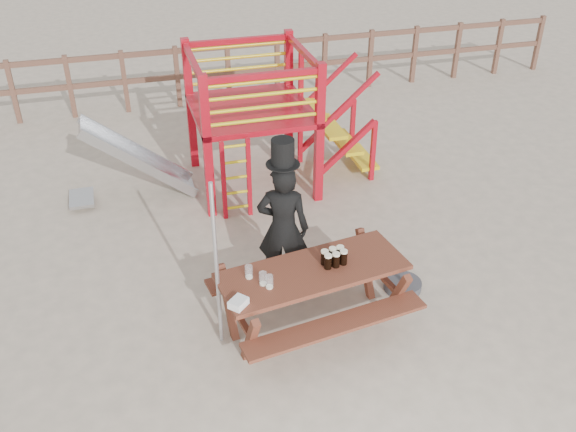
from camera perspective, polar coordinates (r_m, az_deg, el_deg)
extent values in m
plane|color=#BFAB94|center=(7.24, 1.95, -10.47)|extent=(60.00, 60.00, 0.00)
cube|color=brown|center=(12.76, -7.72, 14.50)|extent=(15.00, 0.06, 0.10)
cube|color=brown|center=(12.91, -7.56, 12.37)|extent=(15.00, 0.06, 0.10)
cube|color=brown|center=(12.93, -23.25, 10.08)|extent=(0.09, 0.09, 1.20)
cube|color=brown|center=(12.83, -18.82, 10.81)|extent=(0.09, 0.09, 1.20)
cube|color=brown|center=(12.81, -14.31, 11.49)|extent=(0.09, 0.09, 1.20)
cube|color=brown|center=(12.86, -9.80, 12.10)|extent=(0.09, 0.09, 1.20)
cube|color=brown|center=(12.99, -5.33, 12.63)|extent=(0.09, 0.09, 1.20)
cube|color=brown|center=(13.19, -0.96, 13.07)|extent=(0.09, 0.09, 1.20)
cube|color=brown|center=(13.47, 3.27, 13.42)|extent=(0.09, 0.09, 1.20)
cube|color=brown|center=(13.81, 7.32, 13.70)|extent=(0.09, 0.09, 1.20)
cube|color=brown|center=(14.22, 11.16, 13.90)|extent=(0.09, 0.09, 1.20)
cube|color=brown|center=(14.68, 14.79, 14.03)|extent=(0.09, 0.09, 1.20)
cube|color=brown|center=(15.19, 18.18, 14.11)|extent=(0.09, 0.09, 1.20)
cube|color=brown|center=(15.76, 21.34, 14.13)|extent=(0.09, 0.09, 1.20)
cube|color=#AA0B19|center=(8.82, -7.18, 5.98)|extent=(0.12, 0.12, 2.10)
cube|color=#AA0B19|center=(9.15, 2.80, 7.21)|extent=(0.12, 0.12, 2.10)
cube|color=#AA0B19|center=(10.27, -8.69, 9.73)|extent=(0.12, 0.12, 2.10)
cube|color=#AA0B19|center=(10.56, 0.05, 10.73)|extent=(0.12, 0.12, 2.10)
cube|color=#AA0B19|center=(9.60, -3.29, 9.40)|extent=(1.72, 1.72, 0.08)
cube|color=#AA0B19|center=(8.59, -2.23, 12.36)|extent=(1.60, 0.08, 0.08)
cube|color=#AA0B19|center=(10.07, -4.49, 15.28)|extent=(1.60, 0.08, 0.08)
cube|color=#AA0B19|center=(9.20, -8.44, 13.40)|extent=(0.08, 1.60, 0.08)
cube|color=#AA0B19|center=(9.52, 1.41, 14.37)|extent=(0.08, 1.60, 0.08)
cylinder|color=yellow|center=(8.82, -2.14, 8.57)|extent=(1.50, 0.05, 0.05)
cylinder|color=yellow|center=(10.27, -4.34, 11.97)|extent=(1.50, 0.05, 0.05)
cylinder|color=yellow|center=(8.75, -2.17, 9.65)|extent=(1.50, 0.05, 0.05)
cylinder|color=yellow|center=(10.21, -4.38, 12.92)|extent=(1.50, 0.05, 0.05)
cylinder|color=yellow|center=(8.68, -2.19, 10.75)|extent=(1.50, 0.05, 0.05)
cylinder|color=yellow|center=(10.15, -4.43, 13.88)|extent=(1.50, 0.05, 0.05)
cylinder|color=yellow|center=(8.61, -2.22, 11.86)|extent=(1.50, 0.05, 0.05)
cylinder|color=yellow|center=(10.10, -4.47, 14.85)|extent=(1.50, 0.05, 0.05)
cube|color=#AA0B19|center=(8.92, -5.75, 3.12)|extent=(0.06, 0.06, 1.20)
cube|color=#AA0B19|center=(8.97, -3.49, 3.43)|extent=(0.06, 0.06, 1.20)
cylinder|color=yellow|center=(9.17, -4.50, 0.81)|extent=(0.36, 0.04, 0.04)
cylinder|color=yellow|center=(9.04, -4.56, 2.11)|extent=(0.36, 0.04, 0.04)
cylinder|color=yellow|center=(8.93, -4.62, 3.44)|extent=(0.36, 0.04, 0.04)
cylinder|color=yellow|center=(8.82, -4.69, 4.81)|extent=(0.36, 0.04, 0.04)
cylinder|color=yellow|center=(8.71, -4.76, 6.22)|extent=(0.36, 0.04, 0.04)
cube|color=yellow|center=(9.88, 2.18, 9.34)|extent=(0.30, 0.90, 0.06)
cube|color=yellow|center=(10.08, 3.68, 7.93)|extent=(0.30, 0.90, 0.06)
cube|color=yellow|center=(10.30, 5.10, 6.56)|extent=(0.30, 0.90, 0.06)
cube|color=yellow|center=(10.52, 6.46, 5.25)|extent=(0.30, 0.90, 0.06)
cube|color=#AA0B19|center=(9.81, 5.16, 6.00)|extent=(0.95, 0.08, 0.86)
cube|color=#AA0B19|center=(10.58, 3.47, 8.07)|extent=(0.95, 0.08, 0.86)
cube|color=#B4B6BB|center=(9.66, -13.09, 4.94)|extent=(1.53, 0.55, 1.21)
cube|color=#B4B6BB|center=(9.40, -12.98, 4.44)|extent=(1.58, 0.04, 1.28)
cube|color=#B4B6BB|center=(9.89, -13.24, 5.83)|extent=(1.58, 0.04, 1.28)
cube|color=#B4B6BB|center=(9.93, -17.87, 1.51)|extent=(0.35, 0.55, 0.05)
cube|color=brown|center=(6.87, 2.24, -4.92)|extent=(2.12, 1.05, 0.05)
cube|color=brown|center=(6.68, 4.32, -9.62)|extent=(2.05, 0.58, 0.04)
cube|color=brown|center=(7.45, 0.30, -4.44)|extent=(2.05, 0.58, 0.04)
cube|color=brown|center=(6.86, -4.40, -9.33)|extent=(0.26, 1.22, 0.73)
cube|color=brown|center=(7.46, 8.16, -5.67)|extent=(0.26, 1.22, 0.73)
imported|color=black|center=(7.41, -0.44, -1.13)|extent=(0.71, 0.59, 1.66)
cube|color=#0A7726|center=(7.42, -0.34, 0.72)|extent=(0.07, 0.04, 0.39)
cylinder|color=black|center=(6.99, -0.47, 4.63)|extent=(0.38, 0.38, 0.01)
cylinder|color=black|center=(6.92, -0.47, 5.73)|extent=(0.26, 0.26, 0.29)
cube|color=white|center=(6.99, -0.37, 6.93)|extent=(0.13, 0.05, 0.03)
cylinder|color=#B2B2B7|center=(6.58, -6.36, -4.55)|extent=(0.04, 0.04, 1.97)
cylinder|color=#3B3C41|center=(7.94, 10.15, -6.06)|extent=(0.46, 0.46, 0.11)
cylinder|color=#3B3C41|center=(7.88, 10.21, -5.51)|extent=(0.05, 0.05, 0.09)
cube|color=white|center=(6.37, -4.43, -7.71)|extent=(0.23, 0.22, 0.08)
cylinder|color=black|center=(6.83, 3.57, -4.14)|extent=(0.08, 0.08, 0.15)
cylinder|color=#F8EECB|center=(6.78, 3.60, -3.55)|extent=(0.08, 0.08, 0.02)
cylinder|color=black|center=(6.86, 4.28, -3.98)|extent=(0.08, 0.08, 0.15)
cylinder|color=#F8EECB|center=(6.81, 4.31, -3.40)|extent=(0.08, 0.08, 0.02)
cylinder|color=black|center=(6.91, 4.95, -3.74)|extent=(0.08, 0.08, 0.15)
cylinder|color=#F8EECB|center=(6.86, 4.99, -3.16)|extent=(0.08, 0.08, 0.02)
cylinder|color=black|center=(6.90, 3.27, -3.75)|extent=(0.08, 0.08, 0.15)
cylinder|color=#F8EECB|center=(6.85, 3.29, -3.17)|extent=(0.08, 0.08, 0.02)
cylinder|color=black|center=(6.94, 3.98, -3.51)|extent=(0.08, 0.08, 0.15)
cylinder|color=#F8EECB|center=(6.89, 4.00, -2.93)|extent=(0.08, 0.08, 0.02)
cylinder|color=black|center=(6.97, 4.64, -3.37)|extent=(0.08, 0.08, 0.15)
cylinder|color=#F8EECB|center=(6.92, 4.67, -2.79)|extent=(0.08, 0.08, 0.02)
cylinder|color=silver|center=(6.60, -2.24, -5.58)|extent=(0.08, 0.08, 0.15)
cylinder|color=#F8EECB|center=(6.64, -2.23, -6.03)|extent=(0.07, 0.07, 0.02)
cylinder|color=silver|center=(6.70, -3.50, -4.98)|extent=(0.08, 0.08, 0.15)
cylinder|color=#F8EECB|center=(6.74, -3.48, -5.42)|extent=(0.07, 0.07, 0.02)
cylinder|color=silver|center=(6.56, -1.67, -5.87)|extent=(0.08, 0.08, 0.15)
cylinder|color=#F8EECB|center=(6.60, -1.66, -6.31)|extent=(0.07, 0.07, 0.02)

